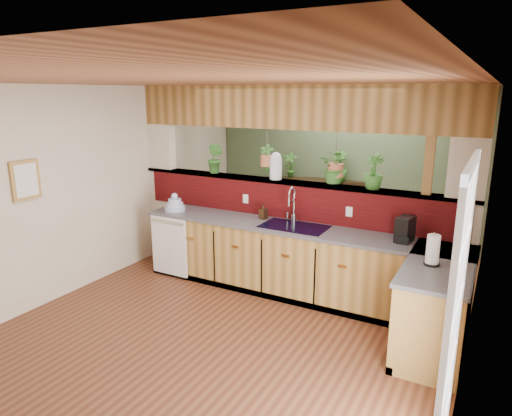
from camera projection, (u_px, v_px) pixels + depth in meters
The scene contains 28 objects.
ground at pixel (237, 322), 5.13m from camera, with size 4.60×7.00×0.01m, color #582F1B.
ceiling at pixel (235, 83), 4.49m from camera, with size 4.60×7.00×0.01m, color brown.
wall_back at pixel (341, 165), 7.79m from camera, with size 4.60×0.02×2.60m, color beige.
wall_left at pixel (83, 189), 5.87m from camera, with size 0.02×7.00×2.60m, color beige.
wall_right at pixel (476, 244), 3.75m from camera, with size 0.02×7.00×2.60m, color beige.
pass_through_partition at pixel (291, 196), 5.97m from camera, with size 4.60×0.21×2.60m.
pass_through_ledge at pixel (289, 182), 5.94m from camera, with size 4.60×0.21×0.04m, color brown.
header_beam at pixel (290, 107), 5.71m from camera, with size 4.60×0.15×0.55m, color brown.
sage_backwall at pixel (341, 165), 7.77m from camera, with size 4.55×0.02×2.55m, color #4F6545.
countertop at pixel (335, 272), 5.37m from camera, with size 4.14×1.52×0.90m.
dishwasher at pixel (169, 246), 6.27m from camera, with size 0.58×0.03×0.82m.
navy_sink at pixel (294, 233), 5.64m from camera, with size 0.82×0.50×0.18m.
french_door at pixel (451, 345), 2.72m from camera, with size 0.06×1.02×2.16m, color white.
framed_print at pixel (26, 180), 5.12m from camera, with size 0.04×0.35×0.45m.
faucet at pixel (292, 203), 5.74m from camera, with size 0.21×0.21×0.47m.
dish_stack at pixel (175, 205), 6.36m from camera, with size 0.29×0.29×0.25m.
soap_dispenser at pixel (263, 211), 5.94m from camera, with size 0.09×0.09×0.20m, color #3C2615.
coffee_maker at pixel (405, 230), 5.02m from camera, with size 0.15×0.26×0.28m.
paper_towel at pixel (433, 250), 4.34m from camera, with size 0.15×0.15×0.32m.
glass_jar at pixel (276, 166), 5.98m from camera, with size 0.16×0.16×0.36m.
ledge_plant_left at pixel (215, 158), 6.41m from camera, with size 0.24×0.19×0.43m, color #2C6021.
ledge_plant_right at pixel (374, 172), 5.38m from camera, with size 0.23×0.23×0.42m, color #2C6021.
hanging_plant_a at pixel (267, 149), 6.00m from camera, with size 0.21×0.17×0.49m.
hanging_plant_b at pixel (336, 152), 5.55m from camera, with size 0.45×0.41×0.55m.
shelving_console at pixel (313, 211), 7.96m from camera, with size 1.66×0.44×1.11m, color black.
shelf_plant_a at pixel (290, 165), 7.97m from camera, with size 0.23×0.15×0.43m, color #2C6021.
shelf_plant_b at pixel (339, 166), 7.56m from camera, with size 0.29×0.29×0.52m, color #2C6021.
floor_plant at pixel (375, 236), 6.88m from camera, with size 0.71×0.61×0.79m, color #2C6021.
Camera 1 is at (2.41, -3.99, 2.51)m, focal length 32.00 mm.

